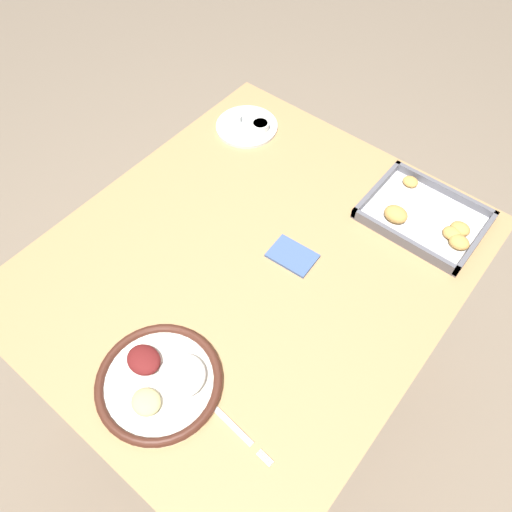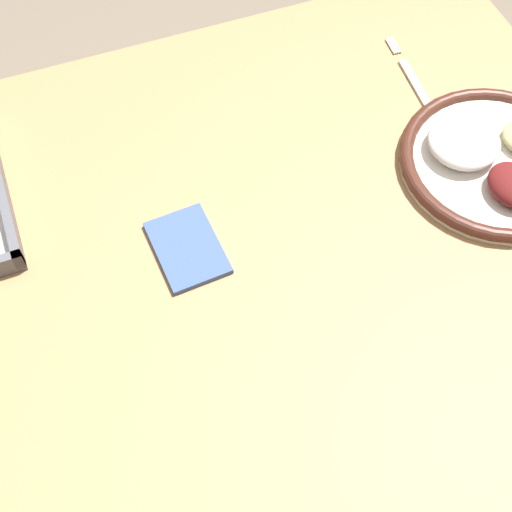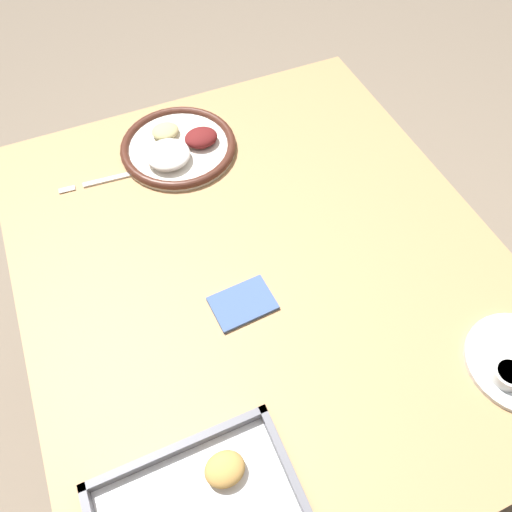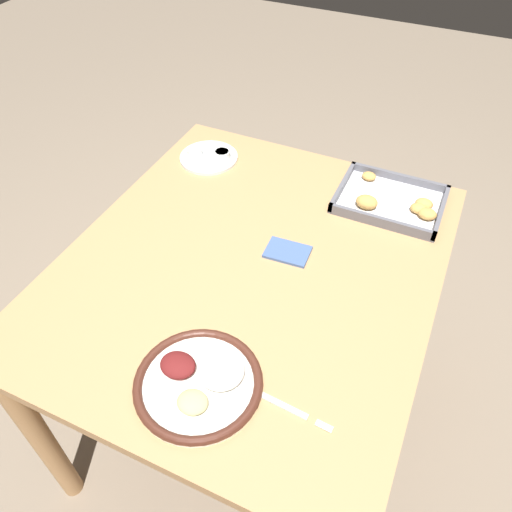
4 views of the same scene
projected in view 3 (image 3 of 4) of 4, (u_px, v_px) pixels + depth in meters
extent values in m
plane|color=#7A6B59|center=(261.00, 394.00, 1.62)|extent=(8.00, 8.00, 0.00)
cube|color=#AD7F51|center=(263.00, 266.00, 1.00)|extent=(0.93, 1.09, 0.03)
cylinder|color=#AD7F51|center=(316.00, 176.00, 1.66)|extent=(0.06, 0.06, 0.74)
cylinder|color=#AD7F51|center=(67.00, 257.00, 1.48)|extent=(0.06, 0.06, 0.74)
cylinder|color=#AD7F51|center=(512.00, 462.00, 1.15)|extent=(0.06, 0.06, 0.74)
cylinder|color=white|center=(179.00, 148.00, 1.16)|extent=(0.26, 0.26, 0.01)
torus|color=#472319|center=(178.00, 146.00, 1.15)|extent=(0.27, 0.27, 0.02)
ellipsoid|color=white|center=(168.00, 155.00, 1.11)|extent=(0.10, 0.10, 0.03)
ellipsoid|color=maroon|center=(199.00, 138.00, 1.15)|extent=(0.08, 0.07, 0.03)
ellipsoid|color=tan|center=(165.00, 131.00, 1.17)|extent=(0.06, 0.06, 0.02)
cube|color=silver|center=(114.00, 178.00, 1.11)|extent=(0.14, 0.02, 0.00)
cylinder|color=silver|center=(67.00, 188.00, 1.09)|extent=(0.04, 0.01, 0.00)
cylinder|color=silver|center=(67.00, 189.00, 1.09)|extent=(0.04, 0.01, 0.00)
cylinder|color=silver|center=(67.00, 190.00, 1.09)|extent=(0.04, 0.01, 0.00)
cylinder|color=silver|center=(67.00, 191.00, 1.09)|extent=(0.04, 0.01, 0.00)
cylinder|color=silver|center=(508.00, 374.00, 0.83)|extent=(0.05, 0.05, 0.02)
cylinder|color=#51992D|center=(510.00, 372.00, 0.82)|extent=(0.04, 0.04, 0.01)
cube|color=#595960|center=(177.00, 449.00, 0.77)|extent=(0.30, 0.01, 0.03)
cube|color=#595960|center=(293.00, 480.00, 0.74)|extent=(0.01, 0.23, 0.03)
ellipsoid|color=#C18E47|center=(225.00, 469.00, 0.74)|extent=(0.06, 0.05, 0.03)
cube|color=#3F598C|center=(243.00, 303.00, 0.93)|extent=(0.12, 0.09, 0.01)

